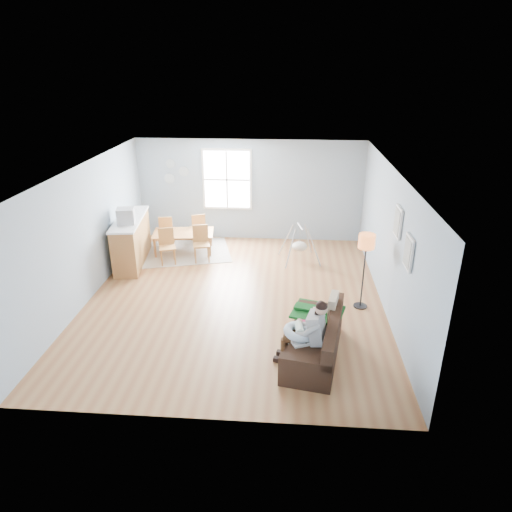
# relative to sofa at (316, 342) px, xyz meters

# --- Properties ---
(room) EXTENTS (8.40, 9.40, 3.90)m
(room) POSITION_rel_sofa_xyz_m (-1.58, 1.90, 2.16)
(room) COLOR #935834
(window) EXTENTS (1.32, 0.08, 1.62)m
(window) POSITION_rel_sofa_xyz_m (-2.18, 5.37, 1.38)
(window) COLOR white
(window) RESTS_ON room
(pictures) EXTENTS (0.05, 1.34, 0.74)m
(pictures) POSITION_rel_sofa_xyz_m (1.39, 0.85, 1.58)
(pictures) COLOR white
(pictures) RESTS_ON room
(wall_plates) EXTENTS (0.67, 0.02, 0.66)m
(wall_plates) POSITION_rel_sofa_xyz_m (-3.58, 5.37, 1.56)
(wall_plates) COLOR #9DB3BD
(wall_plates) RESTS_ON room
(sofa) EXTENTS (1.12, 1.97, 0.75)m
(sofa) POSITION_rel_sofa_xyz_m (0.00, 0.00, 0.00)
(sofa) COLOR black
(sofa) RESTS_ON room
(green_throw) EXTENTS (1.02, 0.91, 0.04)m
(green_throw) POSITION_rel_sofa_xyz_m (0.04, 0.62, 0.21)
(green_throw) COLOR #145826
(green_throw) RESTS_ON sofa
(beige_pillow) EXTENTS (0.22, 0.46, 0.45)m
(beige_pillow) POSITION_rel_sofa_xyz_m (0.28, 0.44, 0.42)
(beige_pillow) COLOR #C5B696
(beige_pillow) RESTS_ON sofa
(father) EXTENTS (0.87, 0.52, 1.19)m
(father) POSITION_rel_sofa_xyz_m (-0.17, -0.24, 0.37)
(father) COLOR #969699
(father) RESTS_ON sofa
(nursing_pillow) EXTENTS (0.60, 0.59, 0.21)m
(nursing_pillow) POSITION_rel_sofa_xyz_m (-0.30, -0.21, 0.32)
(nursing_pillow) COLOR #CAE2FC
(nursing_pillow) RESTS_ON father
(infant) EXTENTS (0.14, 0.35, 0.13)m
(infant) POSITION_rel_sofa_xyz_m (-0.30, -0.18, 0.40)
(infant) COLOR silver
(infant) RESTS_ON nursing_pillow
(toddler) EXTENTS (0.48, 0.25, 0.75)m
(toddler) POSITION_rel_sofa_xyz_m (-0.04, 0.19, 0.37)
(toddler) COLOR white
(toddler) RESTS_ON sofa
(floor_lamp) EXTENTS (0.31, 0.31, 1.54)m
(floor_lamp) POSITION_rel_sofa_xyz_m (0.97, 1.73, 1.01)
(floor_lamp) COLOR black
(floor_lamp) RESTS_ON room
(storage_cube) EXTENTS (0.57, 0.54, 0.50)m
(storage_cube) POSITION_rel_sofa_xyz_m (-0.24, -0.23, -0.02)
(storage_cube) COLOR white
(storage_cube) RESTS_ON room
(rug) EXTENTS (2.63, 2.25, 0.01)m
(rug) POSITION_rel_sofa_xyz_m (-3.18, 4.25, -0.26)
(rug) COLOR gray
(rug) RESTS_ON room
(dining_table) EXTENTS (1.61, 1.03, 0.53)m
(dining_table) POSITION_rel_sofa_xyz_m (-3.18, 4.25, 0.00)
(dining_table) COLOR brown
(dining_table) RESTS_ON rug
(chair_sw) EXTENTS (0.49, 0.49, 0.85)m
(chair_sw) POSITION_rel_sofa_xyz_m (-3.43, 3.61, 0.21)
(chair_sw) COLOR #A47838
(chair_sw) RESTS_ON rug
(chair_se) EXTENTS (0.48, 0.48, 0.88)m
(chair_se) POSITION_rel_sofa_xyz_m (-2.64, 3.82, 0.23)
(chair_se) COLOR #A47838
(chair_se) RESTS_ON rug
(chair_nw) EXTENTS (0.42, 0.42, 0.82)m
(chair_nw) POSITION_rel_sofa_xyz_m (-3.72, 4.69, 0.19)
(chair_nw) COLOR #A47838
(chair_nw) RESTS_ON rug
(chair_ne) EXTENTS (0.49, 0.49, 0.84)m
(chair_ne) POSITION_rel_sofa_xyz_m (-2.92, 4.91, 0.20)
(chair_ne) COLOR #A47838
(chair_ne) RESTS_ON rug
(counter) EXTENTS (0.84, 2.07, 1.12)m
(counter) POSITION_rel_sofa_xyz_m (-4.28, 3.56, 0.30)
(counter) COLOR brown
(counter) RESTS_ON room
(monitor) EXTENTS (0.45, 0.43, 0.36)m
(monitor) POSITION_rel_sofa_xyz_m (-4.21, 3.19, 1.04)
(monitor) COLOR #A1A1A6
(monitor) RESTS_ON counter
(baby_swing) EXTENTS (1.06, 1.07, 0.90)m
(baby_swing) POSITION_rel_sofa_xyz_m (-0.24, 3.92, 0.14)
(baby_swing) COLOR #A1A1A6
(baby_swing) RESTS_ON room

